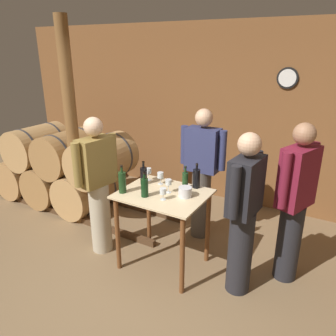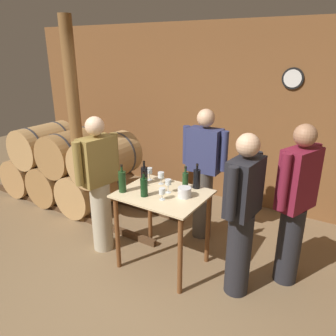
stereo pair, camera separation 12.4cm
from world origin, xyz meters
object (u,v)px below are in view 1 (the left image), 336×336
(wine_glass_near_left, at_px, (149,171))
(wine_glass_near_center, at_px, (160,176))
(wooden_post, at_px, (72,128))
(ice_bucket, at_px, (185,192))
(wine_bottle_right, at_px, (185,180))
(wine_bottle_far_right, at_px, (196,178))
(wine_glass_near_right, at_px, (168,183))
(wine_bottle_far_left, at_px, (122,182))
(person_visitor_near_door, at_px, (98,184))
(person_visitor_bearded, at_px, (202,172))
(wine_bottle_left, at_px, (144,175))
(wine_glass_far_side, at_px, (163,192))
(wine_bottle_center, at_px, (145,187))
(person_visitor_with_scarf, at_px, (243,213))
(person_host, at_px, (295,202))

(wine_glass_near_left, relative_size, wine_glass_near_center, 1.05)
(wooden_post, height_order, ice_bucket, wooden_post)
(wine_glass_near_center, bearing_deg, wine_bottle_right, 6.30)
(wine_bottle_far_right, distance_m, wine_glass_near_right, 0.33)
(wine_bottle_far_left, relative_size, ice_bucket, 2.19)
(wine_bottle_right, height_order, wine_glass_near_right, wine_bottle_right)
(person_visitor_near_door, bearing_deg, wine_glass_near_right, 10.61)
(person_visitor_bearded, bearing_deg, wine_glass_near_right, -93.60)
(wine_bottle_left, relative_size, wine_glass_far_side, 2.13)
(person_visitor_near_door, bearing_deg, wine_bottle_far_right, 22.17)
(wine_bottle_center, xyz_separation_m, ice_bucket, (0.36, 0.20, -0.05))
(person_visitor_with_scarf, distance_m, person_visitor_near_door, 1.67)
(ice_bucket, bearing_deg, person_visitor_with_scarf, -1.23)
(wine_bottle_left, distance_m, person_host, 1.60)
(person_visitor_bearded, bearing_deg, wine_glass_near_center, -111.99)
(wooden_post, distance_m, wine_glass_near_center, 1.42)
(wine_bottle_far_left, xyz_separation_m, wine_bottle_right, (0.52, 0.42, -0.02))
(wine_bottle_far_left, distance_m, ice_bucket, 0.67)
(wooden_post, height_order, wine_bottle_far_right, wooden_post)
(wine_bottle_left, xyz_separation_m, person_visitor_with_scarf, (1.18, -0.08, -0.12))
(wine_bottle_far_left, relative_size, wine_bottle_left, 1.14)
(wine_glass_near_right, distance_m, person_host, 1.27)
(wine_bottle_center, height_order, person_visitor_with_scarf, person_visitor_with_scarf)
(wine_bottle_left, xyz_separation_m, person_visitor_bearded, (0.40, 0.68, -0.11))
(wine_glass_near_right, relative_size, ice_bucket, 1.07)
(wine_bottle_far_right, bearing_deg, person_visitor_near_door, -157.83)
(wine_bottle_left, relative_size, wine_bottle_far_right, 0.95)
(wine_bottle_right, height_order, person_host, person_host)
(wine_bottle_center, xyz_separation_m, person_host, (1.36, 0.63, -0.10))
(wine_bottle_far_right, relative_size, wine_glass_near_center, 2.01)
(wine_bottle_center, relative_size, wine_glass_far_side, 2.14)
(wine_glass_near_right, height_order, person_visitor_bearded, person_visitor_bearded)
(wine_bottle_far_left, distance_m, wine_bottle_right, 0.67)
(wine_glass_near_center, xyz_separation_m, wine_glass_near_right, (0.19, -0.15, 0.01))
(wine_bottle_left, relative_size, wine_glass_near_right, 1.79)
(person_visitor_with_scarf, bearing_deg, wine_glass_far_side, -168.23)
(wine_bottle_right, xyz_separation_m, person_visitor_bearded, (-0.05, 0.56, -0.11))
(wine_bottle_left, bearing_deg, wine_bottle_center, -54.31)
(wooden_post, bearing_deg, person_visitor_bearded, 17.88)
(wooden_post, height_order, wine_glass_far_side, wooden_post)
(wine_bottle_far_left, height_order, wine_glass_far_side, wine_bottle_far_left)
(wine_bottle_far_right, relative_size, person_visitor_near_door, 0.17)
(wine_glass_far_side, height_order, person_visitor_with_scarf, person_visitor_with_scarf)
(person_visitor_with_scarf, bearing_deg, wine_bottle_center, -169.08)
(wine_glass_near_right, relative_size, wine_glass_far_side, 1.19)
(wine_glass_far_side, height_order, person_visitor_near_door, person_visitor_near_door)
(person_visitor_bearded, bearing_deg, wooden_post, -162.12)
(wine_bottle_far_right, height_order, ice_bucket, wine_bottle_far_right)
(wine_bottle_far_left, xyz_separation_m, person_visitor_near_door, (-0.42, 0.08, -0.14))
(person_host, xyz_separation_m, person_visitor_near_door, (-2.04, -0.58, -0.03))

